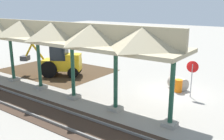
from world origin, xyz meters
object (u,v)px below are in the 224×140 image
backhoe (60,61)px  concrete_pipe (178,83)px  stop_sign (192,71)px  traffic_barrel (178,86)px

backhoe → concrete_pipe: (-9.52, -2.52, -0.83)m
concrete_pipe → backhoe: bearing=14.8°
stop_sign → backhoe: bearing=7.5°
backhoe → traffic_barrel: size_ratio=5.53×
concrete_pipe → stop_sign: bearing=139.9°
stop_sign → backhoe: backhoe is taller
backhoe → traffic_barrel: 10.01m
stop_sign → backhoe: size_ratio=0.49×
backhoe → concrete_pipe: size_ratio=3.18×
concrete_pipe → traffic_barrel: bearing=113.3°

